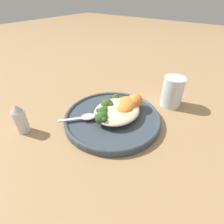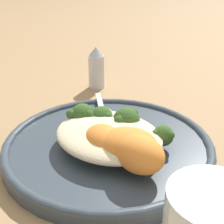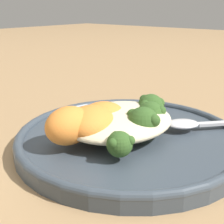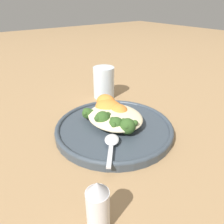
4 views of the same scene
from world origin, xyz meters
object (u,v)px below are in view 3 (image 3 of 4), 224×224
(broccoli_stalk_1, at_px, (136,124))
(sweet_potato_chunk_1, at_px, (103,116))
(broccoli_stalk_0, at_px, (112,135))
(sweet_potato_chunk_0, at_px, (69,125))
(spoon, at_px, (189,124))
(quinoa_mound, at_px, (118,120))
(sweet_potato_chunk_2, at_px, (90,123))
(plate, at_px, (130,138))
(broccoli_stalk_2, at_px, (144,116))
(broccoli_stalk_3, at_px, (145,109))

(broccoli_stalk_1, distance_m, sweet_potato_chunk_1, 0.05)
(broccoli_stalk_0, xyz_separation_m, sweet_potato_chunk_0, (-0.03, 0.04, 0.01))
(spoon, bearing_deg, sweet_potato_chunk_1, 174.52)
(quinoa_mound, xyz_separation_m, broccoli_stalk_0, (-0.04, -0.02, -0.00))
(sweet_potato_chunk_0, relative_size, spoon, 0.63)
(sweet_potato_chunk_2, bearing_deg, quinoa_mound, -13.62)
(plate, height_order, broccoli_stalk_2, broccoli_stalk_2)
(spoon, bearing_deg, broccoli_stalk_0, -160.26)
(broccoli_stalk_2, xyz_separation_m, broccoli_stalk_3, (0.02, 0.01, 0.00))
(broccoli_stalk_0, bearing_deg, sweet_potato_chunk_1, -179.81)
(sweet_potato_chunk_0, bearing_deg, broccoli_stalk_1, -40.15)
(plate, distance_m, sweet_potato_chunk_2, 0.06)
(broccoli_stalk_3, xyz_separation_m, sweet_potato_chunk_2, (-0.09, 0.01, 0.00))
(sweet_potato_chunk_1, bearing_deg, broccoli_stalk_3, -21.37)
(broccoli_stalk_0, distance_m, spoon, 0.11)
(broccoli_stalk_0, distance_m, broccoli_stalk_3, 0.09)
(broccoli_stalk_1, height_order, broccoli_stalk_2, broccoli_stalk_1)
(broccoli_stalk_0, distance_m, broccoli_stalk_1, 0.03)
(quinoa_mound, bearing_deg, broccoli_stalk_2, -33.05)
(quinoa_mound, height_order, broccoli_stalk_3, broccoli_stalk_3)
(sweet_potato_chunk_0, height_order, sweet_potato_chunk_2, sweet_potato_chunk_0)
(plate, distance_m, quinoa_mound, 0.03)
(broccoli_stalk_3, relative_size, spoon, 1.01)
(plate, xyz_separation_m, sweet_potato_chunk_2, (-0.05, 0.02, 0.03))
(quinoa_mound, relative_size, broccoli_stalk_1, 1.78)
(broccoli_stalk_1, distance_m, sweet_potato_chunk_2, 0.05)
(sweet_potato_chunk_0, bearing_deg, broccoli_stalk_2, -22.27)
(sweet_potato_chunk_1, bearing_deg, plate, -59.91)
(plate, xyz_separation_m, sweet_potato_chunk_1, (-0.02, 0.03, 0.03))
(quinoa_mound, xyz_separation_m, broccoli_stalk_1, (-0.01, -0.03, 0.00))
(broccoli_stalk_2, bearing_deg, spoon, -5.46)
(broccoli_stalk_2, height_order, spoon, broccoli_stalk_2)
(broccoli_stalk_2, relative_size, sweet_potato_chunk_1, 1.27)
(quinoa_mound, xyz_separation_m, sweet_potato_chunk_0, (-0.07, 0.02, 0.01))
(quinoa_mound, height_order, broccoli_stalk_2, broccoli_stalk_2)
(sweet_potato_chunk_0, xyz_separation_m, sweet_potato_chunk_1, (0.06, -0.00, -0.00))
(sweet_potato_chunk_0, height_order, sweet_potato_chunk_1, sweet_potato_chunk_0)
(sweet_potato_chunk_2, bearing_deg, broccoli_stalk_3, -8.94)
(broccoli_stalk_3, distance_m, spoon, 0.06)
(sweet_potato_chunk_2, bearing_deg, plate, -23.43)
(quinoa_mound, relative_size, spoon, 1.58)
(broccoli_stalk_3, xyz_separation_m, sweet_potato_chunk_0, (-0.12, 0.02, 0.00))
(quinoa_mound, relative_size, broccoli_stalk_3, 1.57)
(broccoli_stalk_1, xyz_separation_m, sweet_potato_chunk_1, (-0.00, 0.05, 0.00))
(broccoli_stalk_2, bearing_deg, broccoli_stalk_0, -135.89)
(broccoli_stalk_3, relative_size, sweet_potato_chunk_2, 1.32)
(quinoa_mound, xyz_separation_m, sweet_potato_chunk_1, (-0.01, 0.02, 0.00))
(plate, bearing_deg, sweet_potato_chunk_2, 156.57)
(sweet_potato_chunk_0, distance_m, sweet_potato_chunk_2, 0.03)
(plate, bearing_deg, sweet_potato_chunk_1, 120.09)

